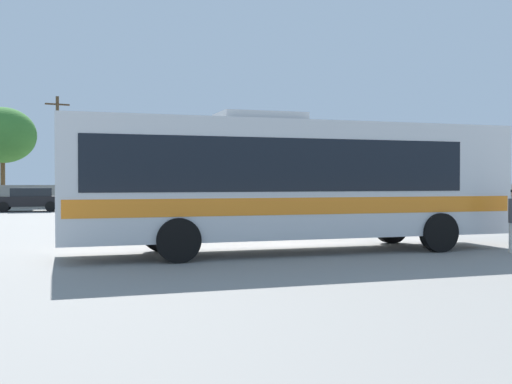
% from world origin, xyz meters
% --- Properties ---
extents(ground_plane, '(300.00, 300.00, 0.00)m').
position_xyz_m(ground_plane, '(0.00, 10.00, 0.00)').
color(ground_plane, gray).
extents(perimeter_wall, '(80.00, 0.30, 1.62)m').
position_xyz_m(perimeter_wall, '(0.00, 28.68, 0.81)').
color(perimeter_wall, '#9E998C').
rests_on(perimeter_wall, ground_plane).
extents(coach_bus_silver_orange, '(12.11, 3.10, 3.64)m').
position_xyz_m(coach_bus_silver_orange, '(-0.81, -0.83, 1.94)').
color(coach_bus_silver_orange, silver).
rests_on(coach_bus_silver_orange, ground_plane).
extents(parked_car_leftmost_black, '(4.42, 2.08, 1.46)m').
position_xyz_m(parked_car_leftmost_black, '(-9.29, 24.50, 0.78)').
color(parked_car_leftmost_black, black).
rests_on(parked_car_leftmost_black, ground_plane).
extents(parked_car_second_dark_blue, '(4.52, 2.30, 1.42)m').
position_xyz_m(parked_car_second_dark_blue, '(-3.65, 23.88, 0.76)').
color(parked_car_second_dark_blue, navy).
rests_on(parked_car_second_dark_blue, ground_plane).
extents(parked_car_third_grey, '(4.50, 2.19, 1.45)m').
position_xyz_m(parked_car_third_grey, '(2.64, 24.02, 0.77)').
color(parked_car_third_grey, slate).
rests_on(parked_car_third_grey, ground_plane).
extents(utility_pole_far, '(1.78, 0.50, 8.28)m').
position_xyz_m(utility_pole_far, '(-7.88, 32.65, 4.32)').
color(utility_pole_far, '#4C3823').
rests_on(utility_pole_far, ground_plane).
extents(roadside_tree_midleft, '(4.72, 4.72, 7.21)m').
position_xyz_m(roadside_tree_midleft, '(-11.61, 31.47, 5.19)').
color(roadside_tree_midleft, brown).
rests_on(roadside_tree_midleft, ground_plane).
extents(roadside_tree_midright, '(4.34, 4.34, 6.28)m').
position_xyz_m(roadside_tree_midright, '(1.99, 32.09, 4.43)').
color(roadside_tree_midright, brown).
rests_on(roadside_tree_midright, ground_plane).
extents(roadside_tree_right, '(5.17, 5.17, 7.23)m').
position_xyz_m(roadside_tree_right, '(13.97, 35.46, 5.02)').
color(roadside_tree_right, brown).
rests_on(roadside_tree_right, ground_plane).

